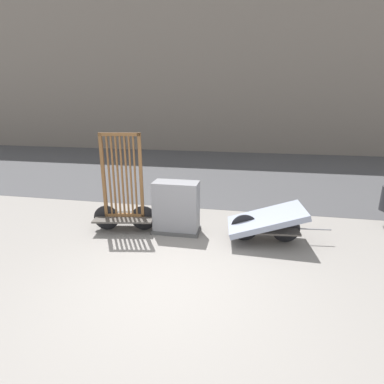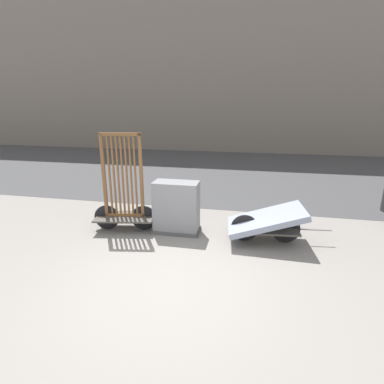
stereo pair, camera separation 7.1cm
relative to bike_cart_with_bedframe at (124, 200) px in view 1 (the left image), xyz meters
The scene contains 6 objects.
ground_plane 2.66m from the bike_cart_with_bedframe, 51.14° to the right, with size 60.00×60.00×0.00m, color gray.
road_strip 7.25m from the bike_cart_with_bedframe, 77.19° to the left, with size 56.00×10.48×0.01m.
building_facade 15.22m from the bike_cart_with_bedframe, 83.61° to the left, with size 48.00×4.00×11.58m.
bike_cart_with_bedframe is the anchor object (origin of this frame).
bike_cart_with_mattress 3.22m from the bike_cart_with_bedframe, ahead, with size 2.21×1.18×0.81m.
utility_cabinet 1.23m from the bike_cart_with_bedframe, ahead, with size 1.07×0.56×1.20m.
Camera 1 is at (1.20, -4.15, 2.87)m, focal length 28.00 mm.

